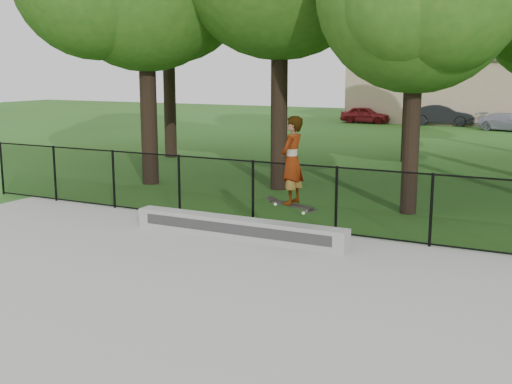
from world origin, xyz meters
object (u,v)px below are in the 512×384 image
at_px(grind_ledge, 238,228).
at_px(skater_airborne, 292,162).
at_px(car_b, 443,115).
at_px(car_a, 365,115).
at_px(car_c, 509,122).

distance_m(grind_ledge, skater_airborne, 2.02).
bearing_deg(car_b, car_a, 93.61).
xyz_separation_m(grind_ledge, car_c, (2.43, 28.46, 0.24)).
bearing_deg(skater_airborne, car_c, 87.77).
distance_m(grind_ledge, car_a, 30.80).
relative_size(car_a, car_b, 0.89).
bearing_deg(car_b, car_c, -121.03).
distance_m(car_a, car_b, 4.99).
height_order(grind_ledge, skater_airborne, skater_airborne).
bearing_deg(skater_airborne, car_a, 104.87).
relative_size(grind_ledge, car_a, 1.51).
height_order(car_a, car_b, car_b).
height_order(car_a, skater_airborne, skater_airborne).
relative_size(grind_ledge, skater_airborne, 2.60).
bearing_deg(grind_ledge, car_a, 102.59).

